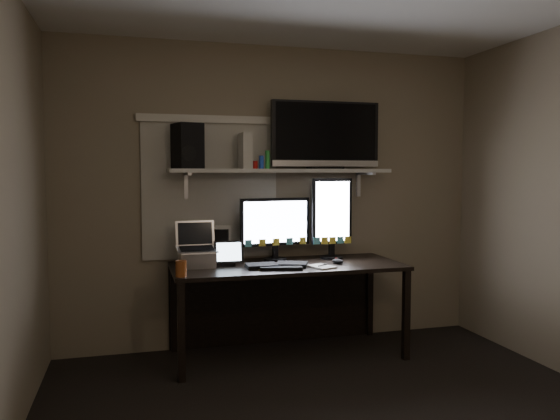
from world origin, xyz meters
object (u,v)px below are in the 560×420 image
object	(u,v)px
monitor_portrait	(332,218)
keyboard	(277,265)
mouse	(338,261)
speaker	(187,146)
desk	(283,283)
game_console	(245,151)
tablet	(229,253)
cup	(181,269)
monitor_landscape	(275,228)
tv	(325,135)
laptop	(197,245)

from	to	relation	value
monitor_portrait	keyboard	distance (m)	0.70
mouse	speaker	bearing A→B (deg)	148.46
desk	game_console	bearing A→B (deg)	166.07
keyboard	tablet	xyz separation A→B (m)	(-0.35, 0.14, 0.08)
desk	mouse	xyz separation A→B (m)	(0.39, -0.20, 0.20)
monitor_portrait	speaker	world-z (taller)	speaker
tablet	monitor_portrait	bearing A→B (deg)	9.21
tablet	desk	bearing A→B (deg)	10.44
cup	mouse	bearing A→B (deg)	9.81
speaker	keyboard	bearing A→B (deg)	-40.02
monitor_portrait	keyboard	world-z (taller)	monitor_portrait
monitor_landscape	cup	xyz separation A→B (m)	(-0.81, -0.51, -0.21)
desk	tv	xyz separation A→B (m)	(0.39, 0.09, 1.20)
mouse	laptop	world-z (taller)	laptop
laptop	tablet	bearing A→B (deg)	-5.77
mouse	tv	world-z (taller)	tv
laptop	tv	world-z (taller)	tv
monitor_portrait	laptop	world-z (taller)	monitor_portrait
mouse	speaker	size ratio (longest dim) A/B	0.31
mouse	speaker	world-z (taller)	speaker
cup	monitor_portrait	bearing A→B (deg)	20.19
tablet	speaker	xyz separation A→B (m)	(-0.29, 0.15, 0.82)
keyboard	desk	bearing A→B (deg)	75.29
mouse	laptop	distance (m)	1.11
laptop	tv	xyz separation A→B (m)	(1.09, 0.16, 0.86)
mouse	game_console	bearing A→B (deg)	139.88
tv	desk	bearing A→B (deg)	-166.47
desk	speaker	xyz separation A→B (m)	(-0.75, 0.07, 1.10)
monitor_portrait	tv	size ratio (longest dim) A/B	0.74
desk	tv	distance (m)	1.27
desk	monitor_portrait	size ratio (longest dim) A/B	2.62
desk	tv	world-z (taller)	tv
monitor_portrait	monitor_landscape	bearing A→B (deg)	177.06
speaker	laptop	bearing A→B (deg)	-85.03
game_console	speaker	bearing A→B (deg)	-178.34
mouse	speaker	distance (m)	1.48
monitor_landscape	monitor_portrait	world-z (taller)	monitor_portrait
monitor_landscape	mouse	distance (m)	0.58
keyboard	cup	xyz separation A→B (m)	(-0.74, -0.19, 0.04)
mouse	cup	world-z (taller)	cup
monitor_portrait	laptop	size ratio (longest dim) A/B	2.03
desk	monitor_landscape	distance (m)	0.45
mouse	cup	size ratio (longest dim) A/B	0.96
cup	game_console	world-z (taller)	game_console
laptop	speaker	xyz separation A→B (m)	(-0.05, 0.13, 0.75)
tablet	game_console	xyz separation A→B (m)	(0.16, 0.16, 0.79)
game_console	monitor_landscape	bearing A→B (deg)	4.85
tablet	tv	world-z (taller)	tv
game_console	speaker	world-z (taller)	speaker
cup	desk	bearing A→B (deg)	26.01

